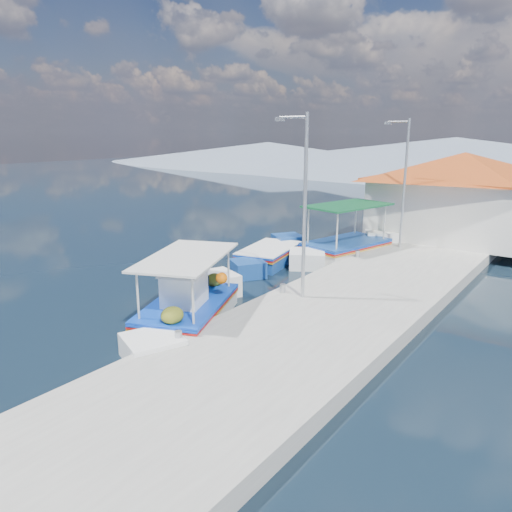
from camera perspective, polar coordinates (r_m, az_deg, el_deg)
The scene contains 9 objects.
ground at distance 17.74m, azimuth -10.81°, elevation -5.11°, with size 160.00×160.00×0.00m, color black.
quay at distance 19.22m, azimuth 15.10°, elevation -3.03°, with size 5.00×44.00×0.50m, color #AEACA2.
bollards at distance 19.29m, azimuth 8.56°, elevation -1.37°, with size 0.20×17.20×0.30m.
main_caique at distance 15.46m, azimuth -7.80°, elevation -6.13°, with size 4.01×6.80×2.44m.
caique_green_canopy at distance 23.56m, azimuth 10.72°, elevation 0.90°, with size 3.45×7.42×2.86m.
caique_blue_hull at distance 22.11m, azimuth 1.73°, elevation -0.06°, with size 2.74×6.31×1.15m.
harbor_building at distance 27.08m, azimuth 23.27°, elevation 6.80°, with size 10.49×10.49×4.40m.
lamp_post_near at distance 15.51m, azimuth 5.57°, elevation 6.93°, with size 1.21×0.14×6.00m.
lamp_post_far at distance 23.63m, azimuth 17.13°, elevation 8.99°, with size 1.21×0.14×6.00m.
Camera 1 is at (12.46, -11.16, 5.91)m, focal length 33.54 mm.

